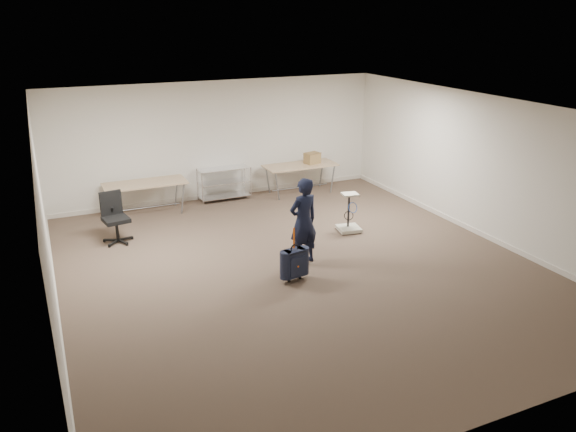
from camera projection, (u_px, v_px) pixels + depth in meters
name	position (u px, v px, depth m)	size (l,w,h in m)	color
ground	(299.00, 267.00, 9.96)	(9.00, 9.00, 0.00)	#46372A
room_shell	(269.00, 238.00, 11.13)	(8.00, 9.00, 9.00)	silver
folding_table_left	(145.00, 185.00, 12.38)	(1.80, 0.75, 0.73)	tan
folding_table_right	(300.00, 167.00, 13.85)	(1.80, 0.75, 0.73)	tan
wire_shelf	(224.00, 182.00, 13.41)	(1.22, 0.47, 0.80)	silver
person	(303.00, 221.00, 9.89)	(0.58, 0.38, 1.58)	black
suitcase	(294.00, 263.00, 9.35)	(0.37, 0.25, 0.95)	black
office_chair	(116.00, 227.00, 10.98)	(0.60, 0.60, 0.99)	black
equipment_cart	(349.00, 221.00, 11.54)	(0.51, 0.51, 0.81)	beige
cardboard_box	(312.00, 158.00, 13.91)	(0.36, 0.27, 0.27)	olive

